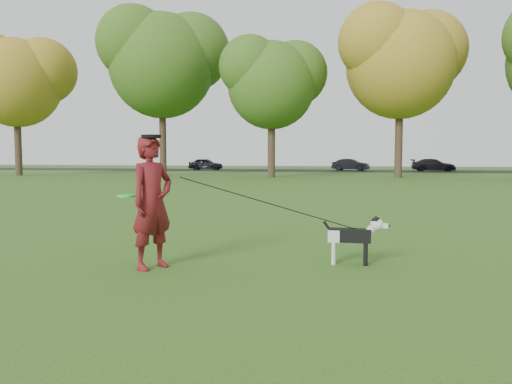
% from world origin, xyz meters
% --- Properties ---
extents(ground, '(120.00, 120.00, 0.00)m').
position_xyz_m(ground, '(0.00, 0.00, 0.00)').
color(ground, '#285116').
rests_on(ground, ground).
extents(road, '(120.00, 7.00, 0.02)m').
position_xyz_m(road, '(0.00, 40.00, 0.01)').
color(road, black).
rests_on(road, ground).
extents(man, '(0.64, 0.73, 1.68)m').
position_xyz_m(man, '(-1.23, -0.44, 0.84)').
color(man, '#5B0D1F').
rests_on(man, ground).
extents(dog, '(0.86, 0.17, 0.66)m').
position_xyz_m(dog, '(1.28, 0.28, 0.40)').
color(dog, black).
rests_on(dog, ground).
extents(car_left, '(3.30, 1.37, 1.12)m').
position_xyz_m(car_left, '(-12.81, 40.00, 0.58)').
color(car_left, black).
rests_on(car_left, road).
extents(car_mid, '(3.48, 1.92, 1.09)m').
position_xyz_m(car_mid, '(0.94, 40.00, 0.56)').
color(car_mid, black).
rests_on(car_mid, road).
extents(car_right, '(3.83, 1.64, 1.10)m').
position_xyz_m(car_right, '(8.13, 40.00, 0.57)').
color(car_right, black).
rests_on(car_right, road).
extents(man_held_items, '(3.09, 0.87, 1.25)m').
position_xyz_m(man_held_items, '(0.28, -0.11, 0.80)').
color(man_held_items, '#1EF23B').
rests_on(man_held_items, ground).
extents(tree_row, '(51.74, 8.86, 12.01)m').
position_xyz_m(tree_row, '(-1.43, 26.07, 7.41)').
color(tree_row, '#38281C').
rests_on(tree_row, ground).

